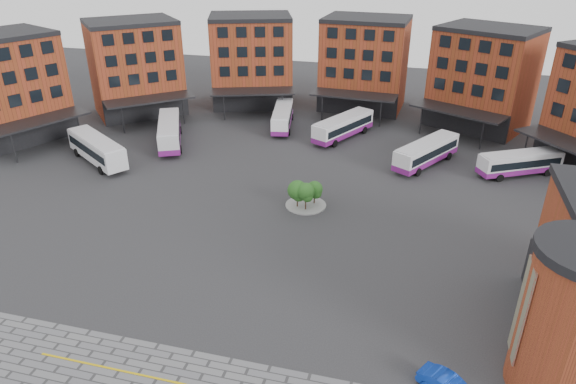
% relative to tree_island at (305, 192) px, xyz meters
% --- Properties ---
extents(ground, '(160.00, 160.00, 0.00)m').
position_rel_tree_island_xyz_m(ground, '(-1.96, -11.60, -1.78)').
color(ground, '#28282B').
rests_on(ground, ground).
extents(main_building, '(94.14, 42.48, 14.60)m').
position_rel_tree_island_xyz_m(main_building, '(-6.73, 26.65, 5.44)').
color(main_building, maroon).
rests_on(main_building, ground).
extents(tree_island, '(4.40, 4.40, 3.14)m').
position_rel_tree_island_xyz_m(tree_island, '(0.00, 0.00, 0.00)').
color(tree_island, gray).
rests_on(tree_island, ground).
extents(bus_a, '(11.32, 8.80, 3.34)m').
position_rel_tree_island_xyz_m(bus_a, '(-28.28, 5.16, 0.20)').
color(bus_a, silver).
rests_on(bus_a, ground).
extents(bus_b, '(7.64, 12.06, 3.39)m').
position_rel_tree_island_xyz_m(bus_b, '(-22.30, 13.44, 0.05)').
color(bus_b, silver).
rests_on(bus_b, ground).
extents(bus_c, '(4.41, 11.08, 3.04)m').
position_rel_tree_island_xyz_m(bus_c, '(-8.94, 23.96, -0.13)').
color(bus_c, white).
rests_on(bus_c, ground).
extents(bus_d, '(7.48, 11.26, 3.19)m').
position_rel_tree_island_xyz_m(bus_d, '(0.62, 21.74, -0.06)').
color(bus_d, white).
rests_on(bus_d, ground).
extents(bus_e, '(7.97, 10.88, 3.14)m').
position_rel_tree_island_xyz_m(bus_e, '(12.26, 14.93, -0.08)').
color(bus_e, white).
rests_on(bus_e, ground).
extents(bus_f, '(10.22, 7.05, 2.91)m').
position_rel_tree_island_xyz_m(bus_f, '(23.25, 14.63, -0.20)').
color(bus_f, silver).
rests_on(bus_f, ground).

